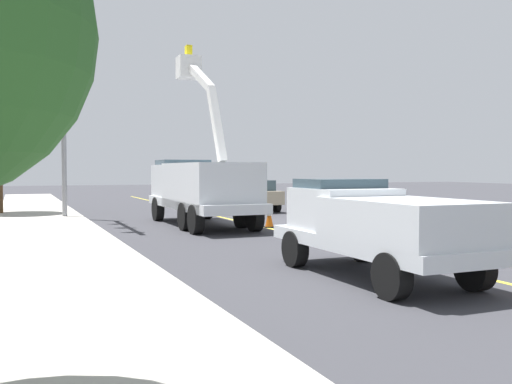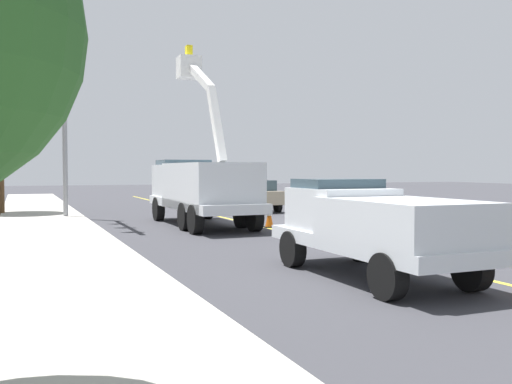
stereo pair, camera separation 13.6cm
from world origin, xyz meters
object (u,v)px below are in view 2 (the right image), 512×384
Objects in this scene: traffic_cone_mid_rear at (269,217)px; traffic_cone_mid_front at (354,237)px; utility_bucket_truck at (201,186)px; service_pickup_truck at (373,225)px; passing_minivan at (251,193)px; traffic_cone_trailing at (215,208)px; traffic_signal_mast at (68,91)px.

traffic_cone_mid_front is at bearing 179.95° from traffic_cone_mid_rear.
utility_bucket_truck is 10.74× the size of traffic_cone_mid_front.
traffic_cone_mid_front is (3.77, -1.73, -0.74)m from service_pickup_truck.
passing_minivan reaches higher than traffic_cone_trailing.
traffic_signal_mast is (5.07, 7.24, 5.22)m from traffic_cone_mid_rear.
utility_bucket_truck is at bearing 51.63° from traffic_cone_mid_rear.
traffic_cone_mid_rear is at bearing -174.92° from traffic_cone_trailing.
traffic_cone_trailing is at bearing 5.08° from traffic_cone_mid_rear.
traffic_signal_mast is at bearing 97.05° from traffic_cone_trailing.
service_pickup_truck is 16.95m from traffic_signal_mast.
service_pickup_truck is (-12.12, -0.55, -0.50)m from utility_bucket_truck.
traffic_cone_trailing is 8.54m from traffic_signal_mast.
traffic_cone_mid_front is (-8.35, -2.28, -1.24)m from utility_bucket_truck.
traffic_cone_trailing is (-2.76, 2.84, -0.56)m from passing_minivan.
passing_minivan is at bearing -69.43° from traffic_signal_mast.
service_pickup_truck is at bearing 175.73° from traffic_cone_trailing.
traffic_cone_mid_rear is 0.96× the size of traffic_cone_trailing.
traffic_cone_trailing reaches higher than traffic_cone_mid_rear.
service_pickup_truck is 16.27m from traffic_cone_trailing.
passing_minivan is at bearing -15.01° from traffic_cone_mid_rear.
traffic_cone_mid_rear is (10.31, -1.73, -0.72)m from service_pickup_truck.
utility_bucket_truck is 1.04× the size of traffic_signal_mast.
traffic_cone_mid_rear is at bearing -128.37° from utility_bucket_truck.
traffic_cone_mid_front is 0.91× the size of traffic_cone_trailing.
passing_minivan is (18.97, -4.05, -0.15)m from service_pickup_truck.
utility_bucket_truck is 9.80× the size of traffic_cone_trailing.
traffic_signal_mast is at bearing 56.68° from utility_bucket_truck.
traffic_signal_mast is at bearing 31.93° from traffic_cone_mid_front.
utility_bucket_truck is 12.14m from service_pickup_truck.
traffic_cone_trailing is at bearing 2.38° from traffic_cone_mid_front.
utility_bucket_truck reaches higher than passing_minivan.
service_pickup_truck reaches higher than traffic_cone_mid_rear.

